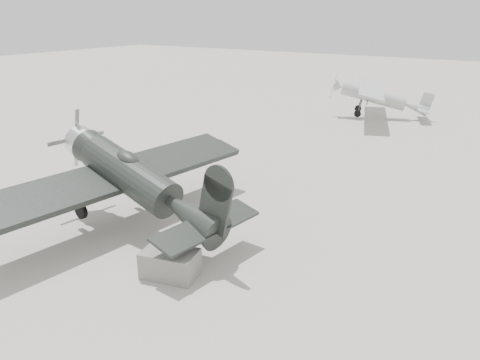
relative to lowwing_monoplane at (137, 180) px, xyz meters
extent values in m
plane|color=#9A9588|center=(2.72, 0.06, -2.13)|extent=(160.00, 160.00, 0.00)
cylinder|color=black|center=(-0.41, 0.05, 0.07)|extent=(4.68, 2.02, 1.44)
cone|color=black|center=(2.96, -0.39, 0.13)|extent=(2.83, 1.68, 1.34)
cylinder|color=silver|center=(-3.52, 0.46, 0.07)|extent=(1.09, 1.39, 1.28)
cone|color=silver|center=(-4.13, 0.54, 0.07)|extent=(0.43, 0.62, 0.58)
cube|color=silver|center=(-4.06, 0.53, 0.07)|extent=(0.09, 0.19, 2.68)
ellipsoid|color=black|center=(-0.61, 0.08, 0.71)|extent=(1.21, 0.84, 0.47)
cube|color=black|center=(-1.12, 0.15, -0.29)|extent=(3.76, 12.53, 0.23)
cube|color=black|center=(3.78, -0.50, 0.18)|extent=(1.69, 4.44, 0.10)
cube|color=black|center=(3.93, -0.52, 1.05)|extent=(1.24, 0.26, 1.85)
cylinder|color=black|center=(-1.71, -1.18, -1.70)|extent=(0.72, 0.25, 0.70)
cylinder|color=black|center=(-1.35, 1.58, -1.70)|extent=(0.72, 0.25, 0.70)
cylinder|color=#333333|center=(-1.71, -1.18, -1.01)|extent=(0.13, 0.13, 1.44)
cylinder|color=#333333|center=(-1.35, 1.58, -1.01)|extent=(0.13, 0.13, 1.44)
cylinder|color=black|center=(4.04, -0.53, -0.32)|extent=(0.24, 0.11, 0.23)
cylinder|color=#AFB2B4|center=(1.09, 25.60, -0.36)|extent=(5.21, 2.64, 1.09)
cone|color=#AFB2B4|center=(4.37, 26.68, -0.36)|extent=(2.00, 1.49, 0.99)
cone|color=#AFB2B4|center=(-1.63, 24.71, -0.36)|extent=(0.88, 1.16, 1.03)
cube|color=#AFB2B4|center=(-2.01, 24.58, -0.36)|extent=(0.09, 0.15, 2.17)
cube|color=#AFB2B4|center=(0.71, 25.48, 0.26)|extent=(5.18, 10.90, 0.18)
cube|color=#AFB2B4|center=(4.84, 26.84, -0.31)|extent=(1.89, 3.47, 0.08)
cube|color=#AFB2B4|center=(4.93, 26.87, 0.33)|extent=(0.87, 0.35, 1.28)
cylinder|color=black|center=(0.68, 24.32, -1.86)|extent=(0.57, 0.30, 0.55)
cylinder|color=black|center=(0.00, 26.39, -1.86)|extent=(0.57, 0.30, 0.55)
cylinder|color=#333333|center=(0.68, 24.32, -1.29)|extent=(0.11, 0.11, 1.18)
cylinder|color=#333333|center=(0.00, 26.39, -1.29)|extent=(0.11, 0.11, 1.18)
cylinder|color=black|center=(5.02, 26.90, -0.65)|extent=(0.19, 0.12, 0.18)
cube|color=slate|center=(3.22, -1.94, -1.68)|extent=(2.00, 1.50, 0.90)
camera|label=1|loc=(12.42, -12.04, 6.12)|focal=35.00mm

